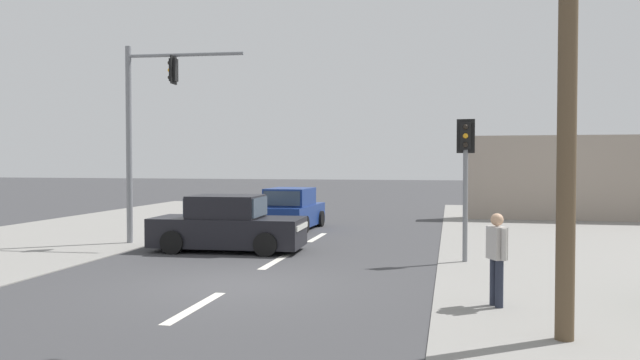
{
  "coord_description": "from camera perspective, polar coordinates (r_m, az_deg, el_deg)",
  "views": [
    {
      "loc": [
        4.29,
        -11.99,
        2.53
      ],
      "look_at": [
        0.94,
        4.0,
        2.02
      ],
      "focal_mm": 35.0,
      "sensor_mm": 36.0,
      "label": 1
    }
  ],
  "objects": [
    {
      "name": "ground_plane",
      "position": [
        12.98,
        -7.81,
        -9.48
      ],
      "size": [
        140.0,
        140.0,
        0.0
      ],
      "primitive_type": "plane",
      "color": "#3A3A3D"
    },
    {
      "name": "lane_dash_near",
      "position": [
        11.16,
        -11.33,
        -11.34
      ],
      "size": [
        0.2,
        2.4,
        0.01
      ],
      "primitive_type": "cube",
      "color": "silver",
      "rests_on": "ground"
    },
    {
      "name": "lane_dash_mid",
      "position": [
        15.8,
        -4.11,
        -7.43
      ],
      "size": [
        0.2,
        2.4,
        0.01
      ],
      "primitive_type": "cube",
      "color": "silver",
      "rests_on": "ground"
    },
    {
      "name": "lane_dash_far",
      "position": [
        20.6,
        -0.27,
        -5.27
      ],
      "size": [
        0.2,
        2.4,
        0.01
      ],
      "primitive_type": "cube",
      "color": "silver",
      "rests_on": "ground"
    },
    {
      "name": "kerb_left_verge",
      "position": [
        20.63,
        -26.72,
        -5.43
      ],
      "size": [
        8.0,
        40.0,
        0.02
      ],
      "primitive_type": "cube",
      "color": "gray",
      "rests_on": "ground"
    },
    {
      "name": "traffic_signal_mast",
      "position": [
        19.68,
        -15.66,
        5.5
      ],
      "size": [
        3.69,
        0.44,
        6.0
      ],
      "color": "slate",
      "rests_on": "ground"
    },
    {
      "name": "pedestal_signal_right_kerb",
      "position": [
        15.83,
        13.16,
        1.32
      ],
      "size": [
        0.44,
        0.3,
        3.56
      ],
      "color": "slate",
      "rests_on": "ground"
    },
    {
      "name": "shopfront_wall_far",
      "position": [
        28.79,
        25.32,
        0.15
      ],
      "size": [
        12.0,
        1.0,
        3.6
      ],
      "primitive_type": "cube",
      "color": "#A39384",
      "rests_on": "ground"
    },
    {
      "name": "hatchback_kerbside_parked",
      "position": [
        23.03,
        -2.61,
        -2.78
      ],
      "size": [
        1.9,
        3.7,
        1.53
      ],
      "color": "navy",
      "rests_on": "ground"
    },
    {
      "name": "sedan_receding_far",
      "position": [
        17.71,
        -8.44,
        -4.17
      ],
      "size": [
        4.3,
        2.01,
        1.56
      ],
      "color": "black",
      "rests_on": "ground"
    },
    {
      "name": "pedestrian_at_kerb",
      "position": [
        11.19,
        15.86,
        -6.54
      ],
      "size": [
        0.35,
        0.51,
        1.63
      ],
      "color": "#232838",
      "rests_on": "ground"
    }
  ]
}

